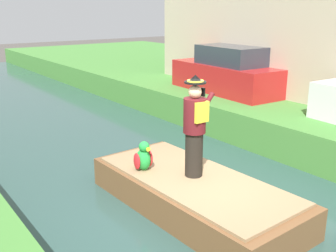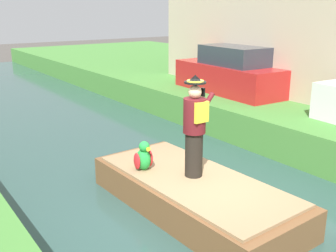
% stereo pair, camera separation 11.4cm
% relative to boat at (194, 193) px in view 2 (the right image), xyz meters
% --- Properties ---
extents(ground_plane, '(80.00, 80.00, 0.00)m').
position_rel_boat_xyz_m(ground_plane, '(0.00, -0.23, -0.40)').
color(ground_plane, '#4C4742').
extents(canal_water, '(6.25, 48.00, 0.10)m').
position_rel_boat_xyz_m(canal_water, '(0.00, -0.23, -0.35)').
color(canal_water, '#2D4C47').
rests_on(canal_water, ground).
extents(boat, '(1.95, 4.26, 0.61)m').
position_rel_boat_xyz_m(boat, '(0.00, 0.00, 0.00)').
color(boat, brown).
rests_on(boat, canal_water).
extents(person_pirate, '(0.61, 0.42, 1.85)m').
position_rel_boat_xyz_m(person_pirate, '(0.07, 0.09, 1.23)').
color(person_pirate, black).
rests_on(person_pirate, boat).
extents(parrot_plush, '(0.36, 0.34, 0.57)m').
position_rel_boat_xyz_m(parrot_plush, '(-0.53, 0.86, 0.55)').
color(parrot_plush, green).
rests_on(parrot_plush, boat).
extents(parked_car_red, '(1.89, 4.08, 1.50)m').
position_rel_boat_xyz_m(parked_car_red, '(5.02, 4.25, 1.22)').
color(parked_car_red, red).
rests_on(parked_car_red, grass_bank_far).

